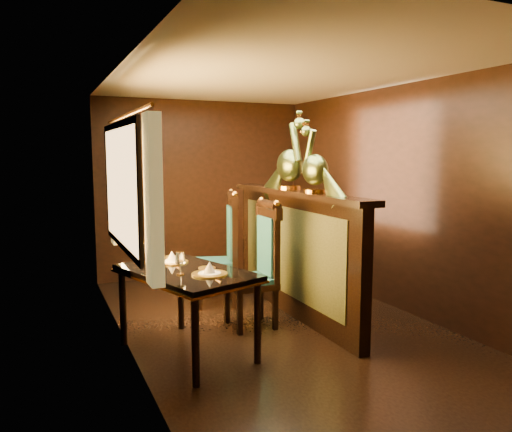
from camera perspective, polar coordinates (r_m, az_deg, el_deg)
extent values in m
plane|color=black|center=(5.21, 2.67, -12.47)|extent=(5.00, 5.00, 0.00)
cube|color=black|center=(7.25, -6.17, 3.14)|extent=(3.00, 0.04, 2.50)
cube|color=black|center=(2.95, 25.19, -3.25)|extent=(3.00, 0.04, 2.50)
cube|color=black|center=(4.47, -14.68, 0.51)|extent=(0.04, 5.00, 2.50)
cube|color=black|center=(5.77, 16.20, 1.89)|extent=(0.04, 5.00, 2.50)
cube|color=beige|center=(4.97, 2.84, 15.83)|extent=(3.00, 5.00, 0.04)
cube|color=#FFC672|center=(4.75, -15.30, 3.29)|extent=(0.01, 1.70, 1.05)
cube|color=gold|center=(3.82, -11.63, 1.77)|extent=(0.10, 0.22, 1.30)
cube|color=gold|center=(5.72, -15.82, 3.38)|extent=(0.10, 0.22, 1.30)
cylinder|color=gold|center=(4.77, -14.64, 11.09)|extent=(0.03, 2.20, 0.03)
cube|color=black|center=(5.44, 4.36, -4.53)|extent=(0.12, 2.60, 1.30)
cube|color=#303217|center=(5.40, 3.76, -4.07)|extent=(0.02, 2.20, 0.95)
cube|color=black|center=(5.34, 4.43, 2.62)|extent=(0.26, 2.70, 0.06)
cube|color=black|center=(4.37, -7.97, -6.37)|extent=(1.11, 1.43, 0.04)
cube|color=gold|center=(4.38, -7.97, -6.75)|extent=(1.14, 1.45, 0.02)
cylinder|color=black|center=(3.87, -6.93, -14.15)|extent=(0.06, 0.06, 0.69)
cylinder|color=black|center=(4.24, 0.17, -12.15)|extent=(0.06, 0.06, 0.69)
cylinder|color=black|center=(4.79, -14.97, -10.14)|extent=(0.06, 0.06, 0.69)
cylinder|color=black|center=(5.10, -8.60, -8.92)|extent=(0.06, 0.06, 0.69)
cylinder|color=gold|center=(4.18, -5.33, -6.60)|extent=(0.30, 0.30, 0.01)
cone|color=white|center=(4.17, -5.34, -5.88)|extent=(0.11, 0.11, 0.10)
cylinder|color=gold|center=(4.67, -9.59, -5.20)|extent=(0.30, 0.30, 0.01)
cone|color=white|center=(4.66, -9.60, -4.55)|extent=(0.11, 0.11, 0.10)
cylinder|color=silver|center=(4.18, -10.77, -6.37)|extent=(0.03, 0.03, 0.06)
cylinder|color=silver|center=(4.22, -11.34, -6.23)|extent=(0.03, 0.03, 0.06)
cube|color=black|center=(5.09, -0.64, -7.78)|extent=(0.47, 0.47, 0.06)
cube|color=#124554|center=(5.08, -0.64, -7.24)|extent=(0.42, 0.42, 0.05)
cube|color=#124554|center=(5.08, 1.45, -3.37)|extent=(0.04, 0.36, 0.59)
cube|color=black|center=(4.92, -1.87, -11.15)|extent=(0.05, 0.05, 0.41)
cube|color=black|center=(5.06, 2.21, -10.64)|extent=(0.05, 0.05, 0.41)
cube|color=black|center=(5.26, -3.36, -9.95)|extent=(0.05, 0.05, 0.41)
cube|color=black|center=(5.39, 0.50, -9.51)|extent=(0.05, 0.05, 0.41)
sphere|color=gold|center=(4.85, 2.38, 1.41)|extent=(0.07, 0.07, 0.07)
sphere|color=gold|center=(5.19, 0.61, 1.80)|extent=(0.07, 0.07, 0.07)
cube|color=black|center=(5.82, -4.65, -5.76)|extent=(0.58, 0.58, 0.06)
cube|color=#124554|center=(5.81, -4.66, -5.27)|extent=(0.52, 0.52, 0.05)
cube|color=#124554|center=(5.77, -2.66, -1.87)|extent=(0.13, 0.37, 0.61)
cube|color=black|center=(5.68, -6.46, -8.62)|extent=(0.05, 0.05, 0.42)
cube|color=black|center=(5.71, -2.50, -8.49)|extent=(0.05, 0.05, 0.42)
cube|color=black|center=(6.06, -6.63, -7.62)|extent=(0.05, 0.05, 0.42)
cube|color=black|center=(6.09, -2.93, -7.52)|extent=(0.05, 0.05, 0.42)
sphere|color=gold|center=(5.52, -2.46, 2.50)|extent=(0.07, 0.07, 0.07)
sphere|color=gold|center=(5.91, -2.90, 2.80)|extent=(0.07, 0.07, 0.07)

